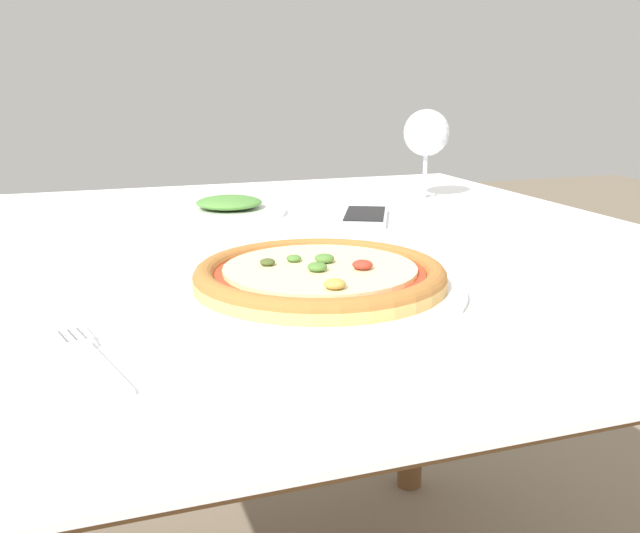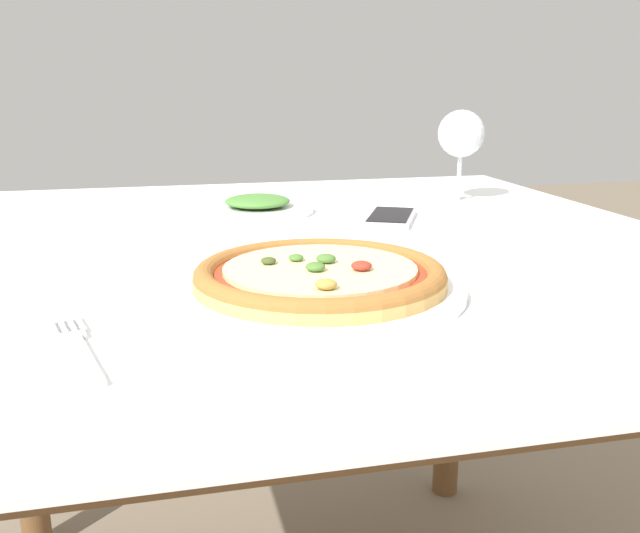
{
  "view_description": "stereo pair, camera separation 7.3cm",
  "coord_description": "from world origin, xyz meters",
  "px_view_note": "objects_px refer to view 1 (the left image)",
  "views": [
    {
      "loc": [
        -0.26,
        -0.93,
        0.98
      ],
      "look_at": [
        -0.02,
        -0.25,
        0.78
      ],
      "focal_mm": 40.0,
      "sensor_mm": 36.0,
      "label": 1
    },
    {
      "loc": [
        -0.18,
        -0.95,
        0.98
      ],
      "look_at": [
        -0.02,
        -0.25,
        0.78
      ],
      "focal_mm": 40.0,
      "sensor_mm": 36.0,
      "label": 2
    }
  ],
  "objects_px": {
    "dining_table": "(274,302)",
    "pizza_plate": "(320,279)",
    "cell_phone": "(365,216)",
    "fork": "(90,355)",
    "side_plate": "(229,208)",
    "wine_glass_far_left": "(426,135)"
  },
  "relations": [
    {
      "from": "dining_table",
      "to": "pizza_plate",
      "type": "xyz_separation_m",
      "value": [
        -0.02,
        -0.25,
        0.1
      ]
    },
    {
      "from": "dining_table",
      "to": "cell_phone",
      "type": "bearing_deg",
      "value": 31.29
    },
    {
      "from": "fork",
      "to": "side_plate",
      "type": "distance_m",
      "value": 0.64
    },
    {
      "from": "side_plate",
      "to": "pizza_plate",
      "type": "bearing_deg",
      "value": -90.64
    },
    {
      "from": "wine_glass_far_left",
      "to": "cell_phone",
      "type": "height_order",
      "value": "wine_glass_far_left"
    },
    {
      "from": "wine_glass_far_left",
      "to": "fork",
      "type": "bearing_deg",
      "value": -135.39
    },
    {
      "from": "cell_phone",
      "to": "side_plate",
      "type": "distance_m",
      "value": 0.23
    },
    {
      "from": "fork",
      "to": "cell_phone",
      "type": "distance_m",
      "value": 0.64
    },
    {
      "from": "dining_table",
      "to": "wine_glass_far_left",
      "type": "height_order",
      "value": "wine_glass_far_left"
    },
    {
      "from": "pizza_plate",
      "to": "wine_glass_far_left",
      "type": "distance_m",
      "value": 0.64
    },
    {
      "from": "pizza_plate",
      "to": "fork",
      "type": "relative_size",
      "value": 1.83
    },
    {
      "from": "pizza_plate",
      "to": "fork",
      "type": "height_order",
      "value": "pizza_plate"
    },
    {
      "from": "fork",
      "to": "dining_table",
      "type": "bearing_deg",
      "value": 54.39
    },
    {
      "from": "wine_glass_far_left",
      "to": "side_plate",
      "type": "bearing_deg",
      "value": -176.41
    },
    {
      "from": "pizza_plate",
      "to": "wine_glass_far_left",
      "type": "bearing_deg",
      "value": 52.8
    },
    {
      "from": "pizza_plate",
      "to": "wine_glass_far_left",
      "type": "height_order",
      "value": "wine_glass_far_left"
    },
    {
      "from": "dining_table",
      "to": "cell_phone",
      "type": "height_order",
      "value": "cell_phone"
    },
    {
      "from": "fork",
      "to": "wine_glass_far_left",
      "type": "xyz_separation_m",
      "value": [
        0.62,
        0.61,
        0.12
      ]
    },
    {
      "from": "pizza_plate",
      "to": "cell_phone",
      "type": "distance_m",
      "value": 0.41
    },
    {
      "from": "pizza_plate",
      "to": "side_plate",
      "type": "distance_m",
      "value": 0.48
    },
    {
      "from": "pizza_plate",
      "to": "wine_glass_far_left",
      "type": "xyz_separation_m",
      "value": [
        0.38,
        0.5,
        0.1
      ]
    },
    {
      "from": "side_plate",
      "to": "cell_phone",
      "type": "bearing_deg",
      "value": -31.38
    }
  ]
}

